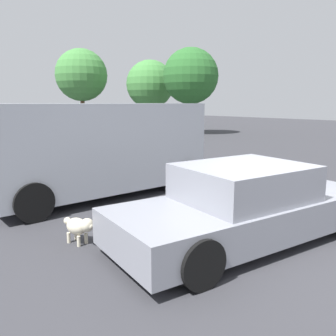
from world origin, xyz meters
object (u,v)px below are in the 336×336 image
object	(u,v)px
sedan_foreground	(246,206)
dog	(79,226)
suv_dark	(13,137)
van_white	(99,146)
pedestrian	(4,149)

from	to	relation	value
sedan_foreground	dog	xyz separation A→B (m)	(-2.15, 1.56, -0.28)
suv_dark	sedan_foreground	bearing A→B (deg)	92.66
sedan_foreground	van_white	xyz separation A→B (m)	(-0.41, 4.04, 0.61)
sedan_foreground	van_white	size ratio (longest dim) A/B	0.94
dog	van_white	xyz separation A→B (m)	(1.74, 2.47, 0.89)
dog	sedan_foreground	bearing A→B (deg)	41.00
suv_dark	pedestrian	bearing A→B (deg)	68.55
van_white	pedestrian	size ratio (longest dim) A/B	2.91
van_white	pedestrian	bearing A→B (deg)	-51.72
van_white	suv_dark	xyz separation A→B (m)	(-0.33, 5.50, -0.16)
van_white	pedestrian	xyz separation A→B (m)	(-1.58, 2.00, -0.14)
suv_dark	pedestrian	distance (m)	3.72
van_white	sedan_foreground	bearing A→B (deg)	95.87
sedan_foreground	suv_dark	size ratio (longest dim) A/B	0.98
pedestrian	sedan_foreground	bearing A→B (deg)	-126.15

